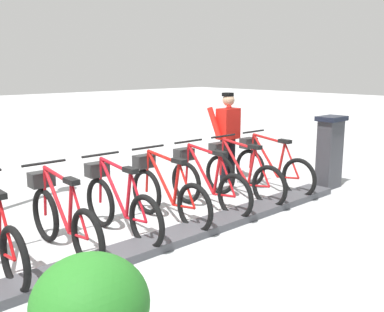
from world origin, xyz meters
The scene contains 10 objects.
ground_plane centered at (0.00, 0.00, 0.00)m, with size 60.00×60.00×0.00m, color #B5B6B7.
dock_rail_base centered at (0.00, 0.00, 0.05)m, with size 0.44×7.79×0.10m, color #47474C.
payment_kiosk centered at (0.05, -4.24, 0.67)m, with size 0.36×0.52×1.28m.
bike_docked_0 centered at (0.62, -3.30, 0.43)m, with size 1.72×0.54×1.02m.
bike_docked_1 centered at (0.62, -2.52, 0.43)m, with size 1.72×0.54×1.02m.
bike_docked_2 centered at (0.62, -1.74, 0.43)m, with size 1.72×0.54×1.02m.
bike_docked_3 centered at (0.62, -0.97, 0.43)m, with size 1.72×0.54×1.02m.
bike_docked_4 centered at (0.62, -0.19, 0.43)m, with size 1.72×0.54×1.02m.
bike_docked_5 centered at (0.62, 0.59, 0.43)m, with size 1.72×0.54×1.02m.
worker_near_rack centered at (1.54, -3.21, 0.91)m, with size 0.46×0.63×1.66m.
Camera 1 is at (-4.05, 2.87, 2.14)m, focal length 42.39 mm.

